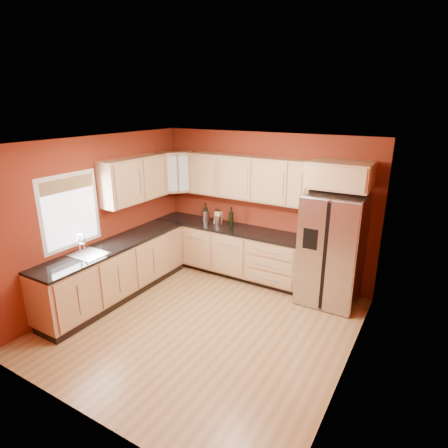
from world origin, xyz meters
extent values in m
plane|color=olive|center=(0.00, 0.00, 0.00)|extent=(4.00, 4.00, 0.00)
plane|color=silver|center=(0.00, 0.00, 2.60)|extent=(4.00, 4.00, 0.00)
cube|color=maroon|center=(0.00, 2.00, 1.30)|extent=(4.00, 0.04, 2.60)
cube|color=maroon|center=(0.00, -2.00, 1.30)|extent=(4.00, 0.04, 2.60)
cube|color=maroon|center=(-2.00, 0.00, 1.30)|extent=(0.04, 4.00, 2.60)
cube|color=maroon|center=(2.00, 0.00, 1.30)|extent=(0.04, 4.00, 2.60)
cube|color=tan|center=(-0.55, 1.70, 0.44)|extent=(2.90, 0.60, 0.88)
cube|color=tan|center=(-1.70, 0.00, 0.44)|extent=(0.60, 2.80, 0.88)
cube|color=black|center=(-0.55, 1.69, 0.90)|extent=(2.90, 0.62, 0.04)
cube|color=black|center=(-1.69, 0.00, 0.90)|extent=(0.62, 2.80, 0.04)
cube|color=tan|center=(-0.25, 1.83, 1.83)|extent=(2.30, 0.33, 0.75)
cube|color=tan|center=(-1.83, 0.72, 1.83)|extent=(0.33, 1.35, 0.75)
cube|color=tan|center=(-1.67, 1.67, 1.83)|extent=(0.67, 0.67, 0.75)
cube|color=tan|center=(1.35, 1.70, 2.05)|extent=(0.92, 0.60, 0.40)
cube|color=#A9AAAE|center=(1.35, 1.62, 0.89)|extent=(0.90, 0.75, 1.78)
cube|color=white|center=(-1.98, -0.50, 1.55)|extent=(0.03, 0.90, 1.00)
cylinder|color=#A9AAAE|center=(-1.06, 1.72, 1.03)|extent=(0.17, 0.17, 0.21)
cylinder|color=#A9AAAE|center=(-0.75, 1.65, 1.01)|extent=(0.13, 0.13, 0.18)
cube|color=tan|center=(-0.79, 1.74, 1.04)|extent=(0.12, 0.11, 0.24)
cylinder|color=silver|center=(0.80, 1.74, 1.01)|extent=(0.07, 0.07, 0.18)
camera|label=1|loc=(2.66, -3.91, 3.08)|focal=30.00mm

